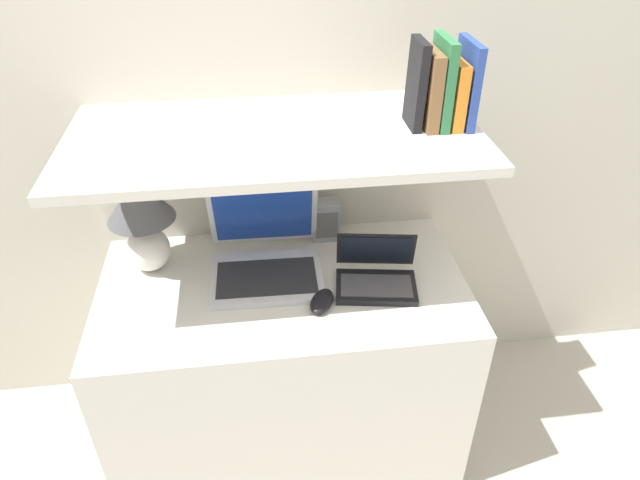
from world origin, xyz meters
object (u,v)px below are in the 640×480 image
object	(u,v)px
router_box	(325,220)
book_green	(442,83)
book_orange	(454,93)
book_blue	(467,83)
table_lamp	(141,215)
laptop_small	(376,275)
book_black	(416,84)
book_brown	(429,89)
laptop_large	(266,257)
computer_mouse	(322,301)

from	to	relation	value
router_box	book_green	bearing A→B (deg)	-30.55
book_orange	book_blue	bearing A→B (deg)	0.00
table_lamp	router_box	size ratio (longest dim) A/B	2.32
table_lamp	laptop_small	world-z (taller)	table_lamp
table_lamp	router_box	bearing A→B (deg)	10.00
book_green	laptop_small	bearing A→B (deg)	-148.41
router_box	book_black	world-z (taller)	book_black
book_orange	book_black	size ratio (longest dim) A/B	0.77
laptop_small	book_black	xyz separation A→B (m)	(0.10, 0.11, 0.57)
laptop_small	book_orange	bearing A→B (deg)	26.90
book_brown	table_lamp	bearing A→B (deg)	175.21
book_green	router_box	bearing A→B (deg)	149.45
router_box	book_blue	world-z (taller)	book_blue
book_blue	book_green	world-z (taller)	book_green
laptop_small	book_brown	xyz separation A→B (m)	(0.14, 0.11, 0.55)
laptop_large	computer_mouse	xyz separation A→B (m)	(0.16, -0.20, -0.04)
laptop_large	book_green	world-z (taller)	book_green
computer_mouse	router_box	xyz separation A→B (m)	(0.06, 0.36, 0.05)
laptop_small	book_orange	distance (m)	0.59
book_black	router_box	bearing A→B (deg)	142.06
book_blue	book_black	bearing A→B (deg)	-180.00
book_green	book_black	size ratio (longest dim) A/B	1.02
computer_mouse	table_lamp	bearing A→B (deg)	153.74
laptop_large	table_lamp	bearing A→B (deg)	170.20
book_blue	router_box	bearing A→B (deg)	154.58
table_lamp	computer_mouse	distance (m)	0.61
laptop_small	book_green	xyz separation A→B (m)	(0.17, 0.11, 0.57)
table_lamp	computer_mouse	size ratio (longest dim) A/B	2.49
laptop_small	book_green	world-z (taller)	book_green
table_lamp	computer_mouse	world-z (taller)	table_lamp
laptop_large	router_box	xyz separation A→B (m)	(0.22, 0.17, 0.02)
laptop_large	book_brown	size ratio (longest dim) A/B	1.71
book_brown	book_black	xyz separation A→B (m)	(-0.04, 0.00, 0.01)
laptop_small	book_blue	bearing A→B (deg)	23.59
laptop_small	book_blue	xyz separation A→B (m)	(0.25, 0.11, 0.56)
book_green	book_brown	distance (m)	0.04
computer_mouse	book_green	xyz separation A→B (m)	(0.36, 0.19, 0.58)
laptop_small	computer_mouse	bearing A→B (deg)	-156.04
book_orange	book_green	bearing A→B (deg)	180.00
computer_mouse	book_blue	bearing A→B (deg)	23.75
laptop_large	computer_mouse	world-z (taller)	laptop_large
laptop_large	book_brown	distance (m)	0.72
table_lamp	book_green	distance (m)	0.97
computer_mouse	book_black	size ratio (longest dim) A/B	0.55
laptop_small	book_blue	size ratio (longest dim) A/B	1.19
laptop_large	book_black	world-z (taller)	book_black
table_lamp	book_orange	world-z (taller)	book_orange
computer_mouse	book_blue	size ratio (longest dim) A/B	0.57
table_lamp	book_green	size ratio (longest dim) A/B	1.36
laptop_small	computer_mouse	distance (m)	0.20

